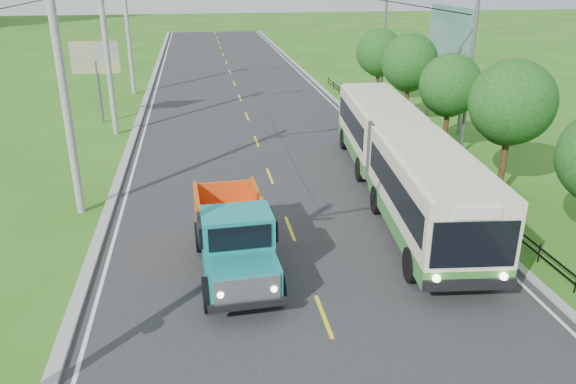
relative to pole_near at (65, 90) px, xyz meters
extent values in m
plane|color=#2D6016|center=(8.26, -9.00, -5.09)|extent=(240.00, 240.00, 0.00)
cube|color=#28282B|center=(8.26, 11.00, -5.08)|extent=(14.00, 120.00, 0.02)
cube|color=#9E9E99|center=(1.06, 11.00, -5.02)|extent=(0.40, 120.00, 0.15)
cube|color=#9E9E99|center=(15.41, 11.00, -5.04)|extent=(0.30, 120.00, 0.10)
cube|color=silver|center=(1.61, 11.00, -5.07)|extent=(0.12, 120.00, 0.00)
cube|color=silver|center=(14.91, 11.00, -5.07)|extent=(0.12, 120.00, 0.00)
cube|color=yellow|center=(8.26, -9.00, -5.07)|extent=(0.12, 2.20, 0.00)
cube|color=black|center=(16.26, 5.00, -4.79)|extent=(0.04, 40.00, 0.60)
cylinder|color=gray|center=(-0.04, 0.00, -0.09)|extent=(0.32, 0.32, 10.00)
cylinder|color=gray|center=(-0.04, 12.00, -0.09)|extent=(0.32, 0.32, 10.00)
cylinder|color=gray|center=(-0.04, 24.00, -0.09)|extent=(0.32, 0.32, 10.00)
cylinder|color=#382314|center=(18.06, -1.00, -3.41)|extent=(0.28, 0.28, 3.36)
sphere|color=#123F12|center=(18.06, -1.00, -0.89)|extent=(3.60, 3.60, 3.60)
sphere|color=#123F12|center=(18.26, -0.50, -1.61)|extent=(2.64, 2.64, 2.64)
cylinder|color=#382314|center=(18.06, 5.00, -3.58)|extent=(0.28, 0.28, 3.02)
sphere|color=#123F12|center=(18.06, 5.00, -1.31)|extent=(3.24, 3.24, 3.24)
sphere|color=#123F12|center=(18.26, 5.50, -1.96)|extent=(2.38, 2.38, 2.38)
cylinder|color=#382314|center=(18.06, 11.00, -3.47)|extent=(0.28, 0.28, 3.25)
sphere|color=#123F12|center=(18.06, 11.00, -1.03)|extent=(3.48, 3.48, 3.48)
sphere|color=#123F12|center=(18.26, 11.50, -1.73)|extent=(2.55, 2.55, 2.55)
cylinder|color=#382314|center=(18.06, 17.00, -3.55)|extent=(0.28, 0.28, 3.08)
sphere|color=#123F12|center=(18.06, 17.00, -1.24)|extent=(3.30, 3.30, 3.30)
sphere|color=#123F12|center=(18.26, 17.50, -1.90)|extent=(2.42, 2.42, 2.42)
cylinder|color=slate|center=(19.06, 5.00, -0.59)|extent=(0.20, 0.20, 9.00)
cylinder|color=slate|center=(19.06, 19.00, -0.59)|extent=(0.20, 0.20, 9.00)
cylinder|color=silver|center=(16.86, -3.00, -4.89)|extent=(0.64, 0.64, 0.40)
sphere|color=#123F12|center=(16.86, -3.00, -4.64)|extent=(0.44, 0.44, 0.44)
cylinder|color=silver|center=(16.86, 5.00, -4.89)|extent=(0.64, 0.64, 0.40)
sphere|color=#123F12|center=(16.86, 5.00, -4.64)|extent=(0.44, 0.44, 0.44)
cylinder|color=silver|center=(16.86, 13.00, -4.89)|extent=(0.64, 0.64, 0.40)
sphere|color=#123F12|center=(16.86, 13.00, -4.64)|extent=(0.44, 0.44, 0.44)
cylinder|color=slate|center=(-1.24, 15.00, -3.09)|extent=(0.20, 0.20, 4.00)
cube|color=yellow|center=(-1.24, 15.00, -0.89)|extent=(3.00, 0.15, 2.00)
cylinder|color=slate|center=(20.56, 8.50, -2.59)|extent=(0.24, 0.24, 5.00)
cylinder|color=slate|center=(20.56, 13.50, -2.59)|extent=(0.24, 0.24, 5.00)
cube|color=#144C47|center=(20.56, 11.00, 0.71)|extent=(0.20, 6.00, 3.00)
cube|color=#367D32|center=(13.01, -5.01, -4.21)|extent=(3.63, 8.60, 0.61)
cube|color=beige|center=(13.01, -5.01, -2.83)|extent=(3.63, 8.60, 2.15)
cube|color=black|center=(13.01, -5.01, -2.82)|extent=(3.60, 7.94, 1.06)
cube|color=#367D32|center=(13.96, 4.14, -4.21)|extent=(3.57, 8.04, 0.61)
cube|color=beige|center=(13.96, 4.14, -2.83)|extent=(3.57, 8.04, 2.15)
cube|color=black|center=(13.96, 4.14, -2.82)|extent=(3.55, 7.38, 1.06)
cube|color=#4C4C4C|center=(13.50, -0.30, -3.13)|extent=(2.72, 1.38, 2.65)
cube|color=black|center=(12.58, -9.19, -3.01)|extent=(2.50, 0.32, 1.45)
cylinder|color=black|center=(11.49, -7.48, -4.51)|extent=(0.47, 1.19, 1.16)
cylinder|color=black|center=(14.00, -7.74, -4.51)|extent=(0.47, 1.19, 1.16)
cylinder|color=black|center=(12.05, -2.05, -4.51)|extent=(0.47, 1.19, 1.16)
cylinder|color=black|center=(14.56, -2.31, -4.51)|extent=(0.47, 1.19, 1.16)
cylinder|color=black|center=(12.44, 1.72, -4.51)|extent=(0.47, 1.19, 1.16)
cylinder|color=black|center=(14.95, 1.46, -4.51)|extent=(0.47, 1.19, 1.16)
cylinder|color=black|center=(12.97, 6.81, -4.51)|extent=(0.47, 1.19, 1.16)
cylinder|color=black|center=(15.47, 6.56, -4.51)|extent=(0.47, 1.19, 1.16)
cube|color=teal|center=(6.03, -8.30, -4.02)|extent=(2.11, 1.46, 0.98)
cube|color=teal|center=(5.96, -6.83, -3.53)|extent=(2.22, 1.66, 1.95)
cube|color=black|center=(5.96, -6.83, -3.04)|extent=(2.42, 1.38, 0.68)
cube|color=black|center=(5.93, -6.05, -4.46)|extent=(1.25, 5.90, 0.24)
cube|color=#DB4514|center=(5.85, -4.39, -3.48)|extent=(2.38, 3.03, 1.27)
cylinder|color=black|center=(5.00, -8.15, -4.56)|extent=(0.39, 1.09, 1.08)
cylinder|color=black|center=(7.05, -8.06, -4.56)|extent=(0.39, 1.09, 1.08)
cylinder|color=black|center=(4.81, -4.25, -4.56)|extent=(0.39, 1.09, 1.08)
cylinder|color=black|center=(6.86, -4.15, -4.56)|extent=(0.39, 1.09, 1.08)
camera|label=1|loc=(5.02, -22.47, 4.33)|focal=35.00mm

